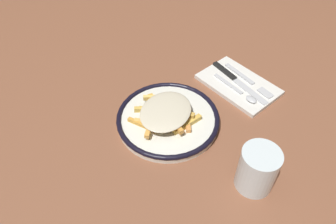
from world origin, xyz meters
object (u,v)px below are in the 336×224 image
Objects in this scene: water_glass at (257,169)px; fries_heap at (166,113)px; knife at (234,79)px; spoon at (242,93)px; plate at (168,119)px; napkin at (238,85)px; fork at (248,80)px.

fries_heap is at bearing -84.76° from water_glass.
knife is at bearing -133.19° from water_glass.
water_glass reaches higher than spoon.
fries_heap is at bearing -3.28° from knife.
fries_heap reaches higher than plate.
knife reaches higher than napkin.
water_glass is at bearing 93.82° from plate.
water_glass reaches higher than plate.
water_glass is (0.19, 0.19, 0.04)m from spoon.
fork is 0.04m from knife.
plate reaches higher than fork.
napkin is 1.21× the size of fork.
knife is at bearing -51.98° from fork.
fries_heap is 0.84× the size of knife.
napkin is 0.02m from knife.
napkin is at bearing 172.52° from plate.
napkin is 0.03m from fork.
spoon is (-0.22, 0.07, -0.02)m from fries_heap.
spoon is 1.46× the size of water_glass.
fries_heap is at bearing -7.61° from napkin.
knife is 2.01× the size of water_glass.
fork is 0.84× the size of knife.
water_glass reaches higher than napkin.
plate is 0.03m from fries_heap.
water_glass is (-0.02, 0.26, 0.01)m from fries_heap.
water_glass reaches higher than knife.
fork is at bearing 128.02° from knife.
knife is 1.38× the size of spoon.
fork is at bearing 170.71° from plate.
knife is at bearing -121.35° from spoon.
knife is 0.33m from water_glass.
napkin is 0.05m from spoon.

